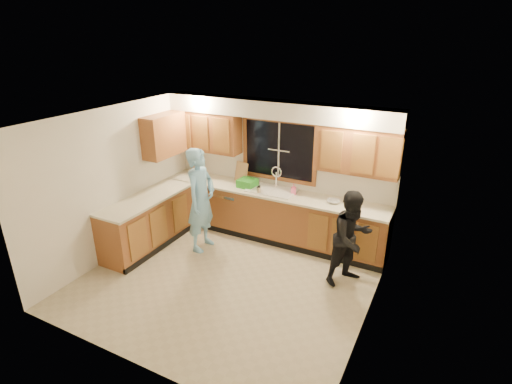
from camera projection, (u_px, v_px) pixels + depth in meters
floor at (227, 281)px, 6.16m from camera, size 4.20×4.20×0.00m
ceiling at (221, 120)px, 5.21m from camera, size 4.20×4.20×0.00m
wall_back at (279, 169)px, 7.25m from camera, size 4.20×0.00×4.20m
wall_left at (115, 183)px, 6.58m from camera, size 0.00×3.80×3.80m
wall_right at (373, 240)px, 4.80m from camera, size 0.00×3.80×3.80m
base_cabinets_back at (271, 215)px, 7.31m from camera, size 4.20×0.60×0.88m
base_cabinets_left at (149, 222)px, 7.04m from camera, size 0.60×1.90×0.88m
countertop_back at (271, 192)px, 7.12m from camera, size 4.20×0.63×0.04m
countertop_left at (147, 198)px, 6.86m from camera, size 0.63×1.90×0.04m
upper_cabinets_left at (207, 131)px, 7.50m from camera, size 1.35×0.33×0.75m
upper_cabinets_right at (358, 150)px, 6.29m from camera, size 1.35×0.33×0.75m
upper_cabinets_return at (164, 135)px, 7.21m from camera, size 0.33×0.90×0.75m
soffit at (276, 110)px, 6.69m from camera, size 4.20×0.35×0.30m
window_frame at (279, 150)px, 7.11m from camera, size 1.44×0.03×1.14m
sink at (272, 194)px, 7.15m from camera, size 0.86×0.52×0.57m
dishwasher at (231, 208)px, 7.67m from camera, size 0.60×0.56×0.82m
stove at (125, 235)px, 6.57m from camera, size 0.58×0.75×0.90m
man at (201, 200)px, 6.78m from camera, size 0.46×0.68×1.82m
woman at (352, 238)px, 5.89m from camera, size 0.87×0.91×1.48m
knife_block at (197, 169)px, 7.93m from camera, size 0.13×0.12×0.22m
cutting_board at (241, 172)px, 7.49m from camera, size 0.30×0.17×0.38m
dish_crate at (247, 183)px, 7.29m from camera, size 0.34×0.32×0.15m
soap_bottle at (294, 189)px, 6.96m from camera, size 0.11×0.11×0.19m
bowl at (333, 201)px, 6.63m from camera, size 0.25×0.25×0.05m
can_left at (259, 189)px, 7.07m from camera, size 0.08×0.08×0.11m
can_right at (259, 190)px, 6.98m from camera, size 0.08×0.08×0.13m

